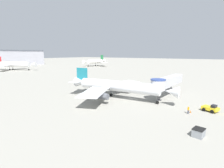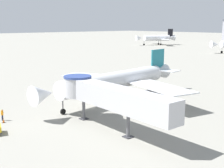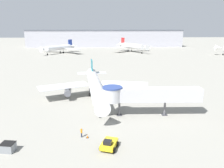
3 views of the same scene
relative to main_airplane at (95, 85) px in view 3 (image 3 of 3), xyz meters
name	(u,v)px [view 3 (image 3 of 3)]	position (x,y,z in m)	size (l,w,h in m)	color
ground_plane	(99,103)	(0.96, -3.83, -3.64)	(800.00, 800.00, 0.00)	gray
main_airplane	(95,85)	(0.00, 0.00, 0.00)	(29.80, 32.98, 8.52)	silver
jet_bridge	(145,94)	(10.63, -11.83, 0.95)	(20.54, 4.10, 6.27)	#B7B7BC
pushback_tug_yellow	(109,144)	(2.56, -24.77, -2.85)	(3.13, 3.80, 1.75)	yellow
service_container_gray	(8,147)	(-12.50, -24.68, -2.94)	(2.23, 1.96, 1.37)	gray
traffic_cone_starboard_wing	(142,100)	(11.78, -2.69, -3.24)	(0.50, 0.50, 0.83)	black
traffic_cone_near_nose	(87,136)	(-0.91, -21.15, -3.32)	(0.40, 0.40, 0.66)	black
ground_crew_marshaller	(81,132)	(-1.92, -20.88, -2.64)	(0.34, 0.38, 1.72)	#1E2338
background_jet_red_tail	(132,46)	(26.06, 114.60, 1.01)	(30.99, 33.01, 10.58)	white
background_jet_blue_tail	(60,48)	(-28.01, 108.65, 0.58)	(31.81, 30.55, 9.55)	silver
terminal_building	(105,38)	(6.86, 171.17, 4.70)	(151.69, 25.52, 16.65)	#A8A8B2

